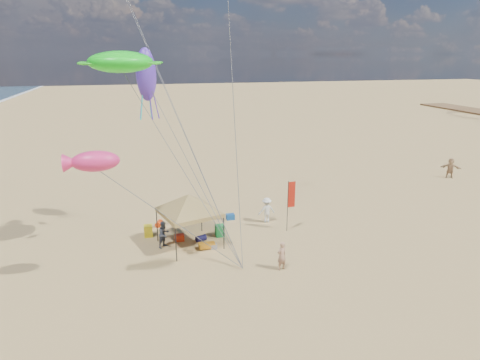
{
  "coord_description": "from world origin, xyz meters",
  "views": [
    {
      "loc": [
        -5.35,
        -17.74,
        10.53
      ],
      "look_at": [
        0.0,
        3.0,
        4.0
      ],
      "focal_mm": 30.94,
      "sensor_mm": 36.0,
      "label": 1
    }
  ],
  "objects_px": {
    "canopy_tent": "(188,196)",
    "person_far_c": "(450,168)",
    "cooler_blue": "(230,217)",
    "chair_yellow": "(148,231)",
    "beach_cart": "(207,245)",
    "feather_flag": "(290,198)",
    "person_near_c": "(267,210)",
    "cooler_red": "(179,238)",
    "person_near_b": "(164,234)",
    "chair_green": "(220,231)",
    "person_near_a": "(282,256)"
  },
  "relations": [
    {
      "from": "canopy_tent",
      "to": "person_far_c",
      "type": "height_order",
      "value": "canopy_tent"
    },
    {
      "from": "cooler_blue",
      "to": "chair_yellow",
      "type": "bearing_deg",
      "value": -165.88
    },
    {
      "from": "cooler_blue",
      "to": "beach_cart",
      "type": "height_order",
      "value": "cooler_blue"
    },
    {
      "from": "feather_flag",
      "to": "person_near_c",
      "type": "height_order",
      "value": "feather_flag"
    },
    {
      "from": "cooler_red",
      "to": "person_near_b",
      "type": "bearing_deg",
      "value": -147.4
    },
    {
      "from": "person_near_b",
      "to": "canopy_tent",
      "type": "bearing_deg",
      "value": -46.41
    },
    {
      "from": "cooler_red",
      "to": "chair_yellow",
      "type": "distance_m",
      "value": 2.07
    },
    {
      "from": "person_near_c",
      "to": "chair_yellow",
      "type": "bearing_deg",
      "value": 1.35
    },
    {
      "from": "chair_green",
      "to": "person_near_c",
      "type": "relative_size",
      "value": 0.42
    },
    {
      "from": "canopy_tent",
      "to": "beach_cart",
      "type": "relative_size",
      "value": 6.17
    },
    {
      "from": "cooler_red",
      "to": "person_near_c",
      "type": "bearing_deg",
      "value": 13.77
    },
    {
      "from": "feather_flag",
      "to": "person_near_a",
      "type": "height_order",
      "value": "feather_flag"
    },
    {
      "from": "person_far_c",
      "to": "person_near_c",
      "type": "bearing_deg",
      "value": -129.06
    },
    {
      "from": "chair_yellow",
      "to": "person_near_c",
      "type": "distance_m",
      "value": 7.6
    },
    {
      "from": "cooler_blue",
      "to": "person_far_c",
      "type": "xyz_separation_m",
      "value": [
        21.1,
        4.6,
        0.71
      ]
    },
    {
      "from": "person_near_c",
      "to": "person_far_c",
      "type": "relative_size",
      "value": 0.94
    },
    {
      "from": "canopy_tent",
      "to": "chair_yellow",
      "type": "height_order",
      "value": "canopy_tent"
    },
    {
      "from": "person_near_b",
      "to": "feather_flag",
      "type": "bearing_deg",
      "value": -38.68
    },
    {
      "from": "person_near_b",
      "to": "person_near_c",
      "type": "distance_m",
      "value": 7.04
    },
    {
      "from": "canopy_tent",
      "to": "person_near_b",
      "type": "relative_size",
      "value": 3.58
    },
    {
      "from": "chair_yellow",
      "to": "cooler_blue",
      "type": "bearing_deg",
      "value": 14.12
    },
    {
      "from": "cooler_red",
      "to": "person_near_b",
      "type": "distance_m",
      "value": 1.23
    },
    {
      "from": "beach_cart",
      "to": "person_near_c",
      "type": "bearing_deg",
      "value": 32.61
    },
    {
      "from": "chair_green",
      "to": "person_near_c",
      "type": "xyz_separation_m",
      "value": [
        3.41,
        1.36,
        0.49
      ]
    },
    {
      "from": "person_near_b",
      "to": "cooler_red",
      "type": "bearing_deg",
      "value": -8.78
    },
    {
      "from": "feather_flag",
      "to": "person_far_c",
      "type": "bearing_deg",
      "value": 22.06
    },
    {
      "from": "canopy_tent",
      "to": "cooler_red",
      "type": "bearing_deg",
      "value": 127.34
    },
    {
      "from": "person_near_c",
      "to": "person_near_b",
      "type": "bearing_deg",
      "value": 15.5
    },
    {
      "from": "chair_yellow",
      "to": "person_near_c",
      "type": "bearing_deg",
      "value": 2.45
    },
    {
      "from": "canopy_tent",
      "to": "person_near_a",
      "type": "xyz_separation_m",
      "value": [
        4.11,
        -3.99,
        -2.2
      ]
    },
    {
      "from": "chair_green",
      "to": "person_near_a",
      "type": "height_order",
      "value": "person_near_a"
    },
    {
      "from": "person_near_a",
      "to": "person_near_c",
      "type": "distance_m",
      "value": 6.25
    },
    {
      "from": "person_near_b",
      "to": "person_near_a",
      "type": "bearing_deg",
      "value": -77.94
    },
    {
      "from": "chair_yellow",
      "to": "person_near_b",
      "type": "height_order",
      "value": "person_near_b"
    },
    {
      "from": "cooler_blue",
      "to": "person_near_b",
      "type": "height_order",
      "value": "person_near_b"
    },
    {
      "from": "person_near_a",
      "to": "person_far_c",
      "type": "relative_size",
      "value": 0.85
    },
    {
      "from": "cooler_red",
      "to": "chair_green",
      "type": "relative_size",
      "value": 0.77
    },
    {
      "from": "person_near_a",
      "to": "person_near_b",
      "type": "bearing_deg",
      "value": -55.88
    },
    {
      "from": "feather_flag",
      "to": "person_near_c",
      "type": "bearing_deg",
      "value": 120.16
    },
    {
      "from": "person_far_c",
      "to": "person_near_a",
      "type": "bearing_deg",
      "value": -115.32
    },
    {
      "from": "feather_flag",
      "to": "person_near_a",
      "type": "distance_m",
      "value": 5.16
    },
    {
      "from": "chair_green",
      "to": "chair_yellow",
      "type": "bearing_deg",
      "value": 166.12
    },
    {
      "from": "canopy_tent",
      "to": "person_far_c",
      "type": "relative_size",
      "value": 3.09
    },
    {
      "from": "canopy_tent",
      "to": "person_far_c",
      "type": "distance_m",
      "value": 25.52
    },
    {
      "from": "chair_green",
      "to": "person_far_c",
      "type": "relative_size",
      "value": 0.39
    },
    {
      "from": "chair_yellow",
      "to": "person_near_a",
      "type": "bearing_deg",
      "value": -42.28
    },
    {
      "from": "feather_flag",
      "to": "cooler_blue",
      "type": "relative_size",
      "value": 6.01
    },
    {
      "from": "beach_cart",
      "to": "canopy_tent",
      "type": "bearing_deg",
      "value": 140.59
    },
    {
      "from": "cooler_red",
      "to": "person_near_b",
      "type": "relative_size",
      "value": 0.35
    },
    {
      "from": "beach_cart",
      "to": "person_far_c",
      "type": "xyz_separation_m",
      "value": [
        23.36,
        8.47,
        0.7
      ]
    }
  ]
}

